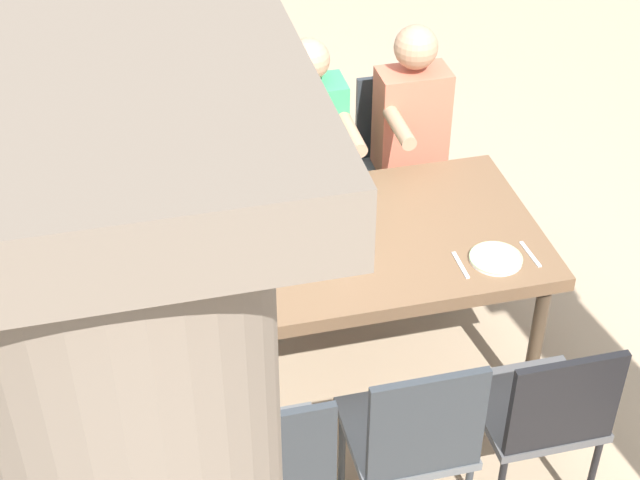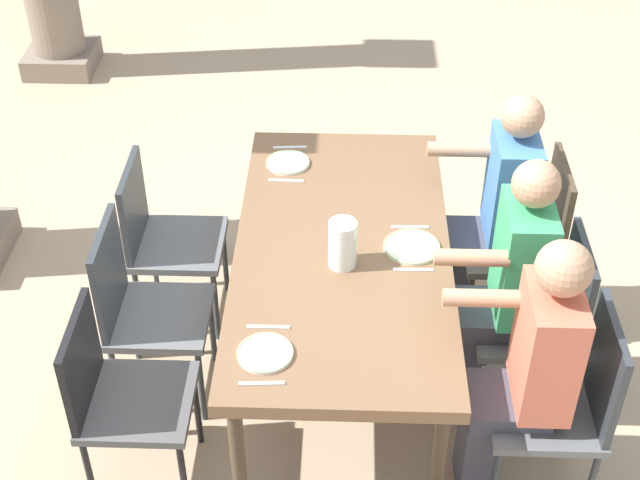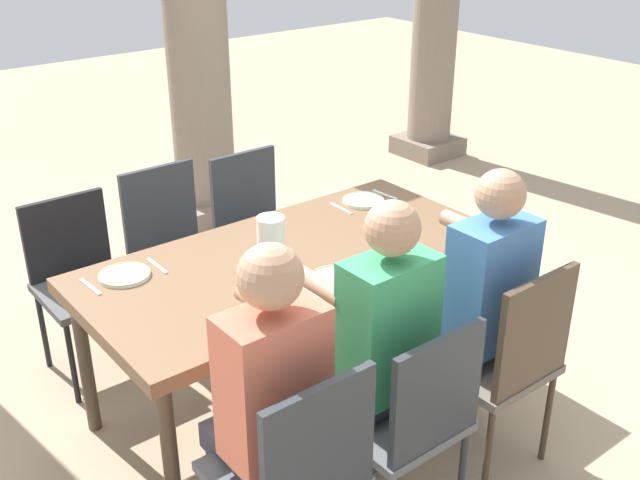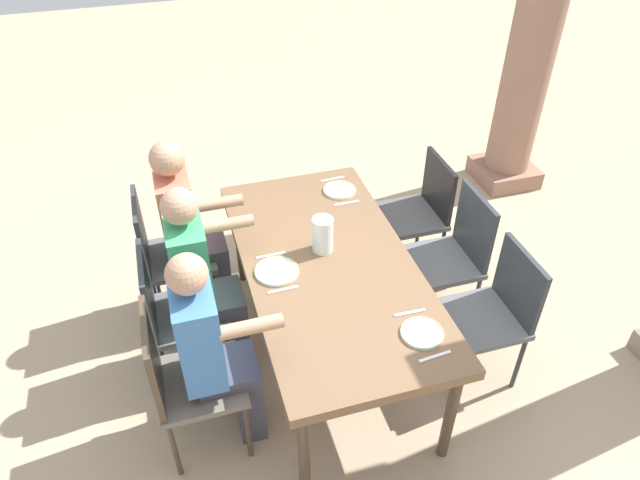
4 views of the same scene
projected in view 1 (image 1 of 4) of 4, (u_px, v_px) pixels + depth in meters
ground_plane at (317, 375)px, 4.54m from camera, size 16.00×16.00×0.00m
dining_table at (317, 255)px, 4.12m from camera, size 1.88×0.94×0.77m
chair_west_north at (544, 411)px, 3.66m from camera, size 0.44×0.44×0.88m
chair_west_south at (401, 155)px, 5.03m from camera, size 0.44×0.44×0.94m
chair_mid_north at (413, 435)px, 3.56m from camera, size 0.44×0.44×0.93m
chair_mid_south at (303, 173)px, 4.95m from camera, size 0.44×0.44×0.90m
chair_east_north at (270, 464)px, 3.47m from camera, size 0.44×0.44×0.89m
chair_east_south at (198, 182)px, 4.83m from camera, size 0.44×0.44×0.95m
diner_woman_green at (413, 148)px, 4.79m from camera, size 0.35×0.49×1.31m
diner_man_white at (313, 164)px, 4.68m from camera, size 0.35×0.49×1.31m
diner_guest_third at (200, 176)px, 4.60m from camera, size 0.35×0.49×1.31m
plate_0 at (496, 258)px, 3.98m from camera, size 0.22×0.22×0.02m
fork_0 at (530, 254)px, 4.01m from camera, size 0.03×0.17×0.01m
spoon_0 at (461, 265)px, 3.96m from camera, size 0.02×0.17×0.01m
plate_1 at (302, 200)px, 4.31m from camera, size 0.25×0.25×0.02m
fork_1 at (335, 197)px, 4.34m from camera, size 0.02×0.17×0.01m
spoon_1 at (268, 206)px, 4.28m from camera, size 0.02×0.17×0.01m
plate_2 at (168, 309)px, 3.74m from camera, size 0.22×0.22×0.02m
fork_2 at (207, 304)px, 3.77m from camera, size 0.02×0.17×0.01m
spoon_2 at (128, 316)px, 3.71m from camera, size 0.03×0.17×0.01m
water_pitcher at (346, 219)px, 4.05m from camera, size 0.12×0.12×0.22m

